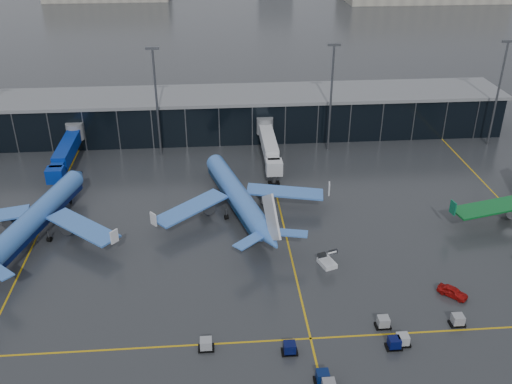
{
  "coord_description": "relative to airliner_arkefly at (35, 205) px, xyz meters",
  "views": [
    {
      "loc": [
        -2.48,
        -74.95,
        55.36
      ],
      "look_at": [
        5.0,
        18.0,
        6.0
      ],
      "focal_mm": 40.0,
      "sensor_mm": 36.0,
      "label": 1
    }
  ],
  "objects": [
    {
      "name": "flood_masts",
      "position": [
        39.5,
        33.92,
        7.64
      ],
      "size": [
        203.0,
        0.5,
        25.5
      ],
      "color": "#595B60",
      "rests_on": "ground"
    },
    {
      "name": "service_van_red",
      "position": [
        67.85,
        -23.42,
        -5.39
      ],
      "size": [
        4.59,
        4.61,
        1.58
      ],
      "primitive_type": "imported",
      "rotation": [
        0.0,
        0.0,
        0.78
      ],
      "color": "#A60E0C",
      "rests_on": "ground"
    },
    {
      "name": "terminal_pier",
      "position": [
        34.5,
        45.92,
        -0.76
      ],
      "size": [
        142.0,
        17.0,
        10.7
      ],
      "color": "black",
      "rests_on": "ground"
    },
    {
      "name": "ground",
      "position": [
        34.5,
        -16.08,
        -6.18
      ],
      "size": [
        600.0,
        600.0,
        0.0
      ],
      "primitive_type": "plane",
      "color": "#282B2D",
      "rests_on": "ground"
    },
    {
      "name": "airliner_arkefly",
      "position": [
        0.0,
        0.0,
        0.0
      ],
      "size": [
        44.4,
        47.89,
        12.35
      ],
      "primitive_type": null,
      "rotation": [
        0.0,
        0.0,
        -0.26
      ],
      "color": "#417AD6",
      "rests_on": "ground"
    },
    {
      "name": "jet_bridges",
      "position": [
        -0.5,
        26.91,
        -1.62
      ],
      "size": [
        94.0,
        27.5,
        7.2
      ],
      "color": "#595B60",
      "rests_on": "ground"
    },
    {
      "name": "mobile_airstair",
      "position": [
        50.15,
        -13.77,
        -5.41
      ],
      "size": [
        3.12,
        3.74,
        3.45
      ],
      "rotation": [
        0.0,
        0.0,
        0.33
      ],
      "color": "white",
      "rests_on": "ground"
    },
    {
      "name": "taxi_lines",
      "position": [
        44.5,
        -5.47,
        -6.17
      ],
      "size": [
        220.0,
        120.0,
        0.02
      ],
      "color": "gold",
      "rests_on": "ground"
    },
    {
      "name": "airliner_klm_near",
      "position": [
        36.06,
        5.32,
        0.05
      ],
      "size": [
        44.97,
        48.45,
        12.46
      ],
      "primitive_type": null,
      "rotation": [
        0.0,
        0.0,
        0.26
      ],
      "color": "#437CDC",
      "rests_on": "ground"
    },
    {
      "name": "baggage_carts",
      "position": [
        49.32,
        -33.99,
        -5.42
      ],
      "size": [
        38.24,
        12.63,
        1.7
      ],
      "color": "black",
      "rests_on": "ground"
    }
  ]
}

